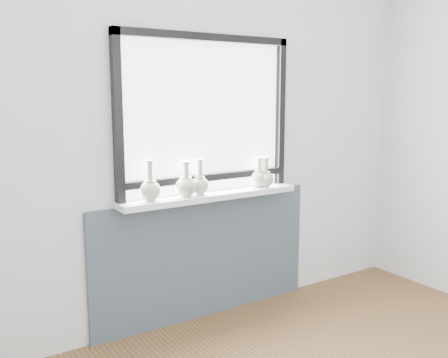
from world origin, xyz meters
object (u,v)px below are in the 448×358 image
vase_c (200,183)px  vase_e (265,178)px  windowsill (211,196)px  vase_a (150,189)px  vase_b (186,185)px  vase_d (259,177)px

vase_c → vase_e: bearing=-3.0°
windowsill → vase_c: bearing=175.1°
vase_a → vase_b: bearing=-1.9°
vase_b → vase_d: 0.60m
vase_e → vase_a: bearing=178.7°
vase_b → windowsill: bearing=2.3°
vase_a → vase_d: bearing=0.4°
windowsill → vase_a: vase_a is taller
vase_b → vase_c: (0.11, 0.02, -0.00)m
vase_d → vase_b: bearing=-178.6°
vase_c → windowsill: bearing=-4.9°
vase_e → vase_b: bearing=178.9°
vase_b → vase_c: vase_c is taller
vase_b → vase_d: vase_b is taller
vase_a → vase_e: size_ratio=1.19×
windowsill → vase_c: vase_c is taller
vase_b → vase_e: (0.64, -0.01, -0.01)m
windowsill → vase_b: size_ratio=5.69×
vase_c → vase_d: vase_c is taller
vase_d → vase_e: vase_e is taller
windowsill → vase_e: (0.44, -0.02, 0.09)m
vase_c → vase_d: (0.49, -0.00, -0.00)m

